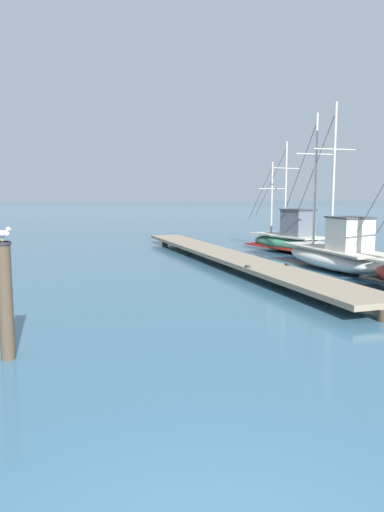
{
  "coord_description": "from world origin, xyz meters",
  "views": [
    {
      "loc": [
        -1.11,
        -2.88,
        3.02
      ],
      "look_at": [
        2.51,
        9.1,
        1.4
      ],
      "focal_mm": 33.36,
      "sensor_mm": 36.0,
      "label": 1
    }
  ],
  "objects_px": {
    "fishing_boat_0": "(289,239)",
    "perched_seagull": "(2,233)",
    "mooring_piling": "(5,299)",
    "fishing_boat_1": "(337,253)"
  },
  "relations": [
    {
      "from": "fishing_boat_0",
      "to": "mooring_piling",
      "type": "relative_size",
      "value": 2.78
    },
    {
      "from": "fishing_boat_1",
      "to": "perched_seagull",
      "type": "distance_m",
      "value": 14.16
    },
    {
      "from": "fishing_boat_0",
      "to": "fishing_boat_1",
      "type": "xyz_separation_m",
      "value": [
        -1.12,
        -6.08,
        -0.02
      ]
    },
    {
      "from": "fishing_boat_0",
      "to": "perched_seagull",
      "type": "xyz_separation_m",
      "value": [
        -13.05,
        -13.52,
        1.64
      ]
    },
    {
      "from": "mooring_piling",
      "to": "perched_seagull",
      "type": "xyz_separation_m",
      "value": [
        -0.01,
        0.0,
        1.2
      ]
    },
    {
      "from": "mooring_piling",
      "to": "fishing_boat_0",
      "type": "bearing_deg",
      "value": 46.02
    },
    {
      "from": "fishing_boat_0",
      "to": "perched_seagull",
      "type": "bearing_deg",
      "value": -134.0
    },
    {
      "from": "fishing_boat_0",
      "to": "fishing_boat_1",
      "type": "height_order",
      "value": "fishing_boat_1"
    },
    {
      "from": "fishing_boat_1",
      "to": "fishing_boat_0",
      "type": "bearing_deg",
      "value": 79.55
    },
    {
      "from": "fishing_boat_0",
      "to": "mooring_piling",
      "type": "height_order",
      "value": "fishing_boat_0"
    }
  ]
}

